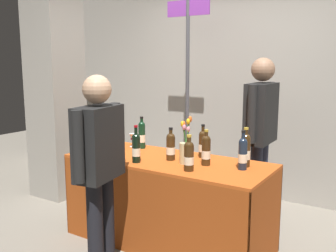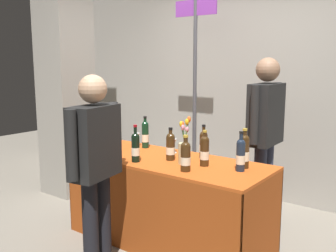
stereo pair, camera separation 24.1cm
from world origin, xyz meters
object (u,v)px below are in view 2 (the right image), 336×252
display_bottle_0 (204,144)px  booth_signpost (195,79)px  tasting_table (168,185)px  wine_glass_mid (173,143)px  featured_wine_bottle (205,150)px  flower_vase (184,149)px  taster_foreground_right (95,158)px  wine_glass_near_vendor (137,137)px  vendor_presenter (265,126)px  concrete_pillar (64,54)px

display_bottle_0 → booth_signpost: booth_signpost is taller
tasting_table → wine_glass_mid: size_ratio=13.66×
featured_wine_bottle → display_bottle_0: bearing=123.5°
wine_glass_mid → flower_vase: 0.42m
display_bottle_0 → wine_glass_mid: bearing=-179.5°
flower_vase → wine_glass_mid: bearing=139.0°
taster_foreground_right → display_bottle_0: bearing=-30.7°
wine_glass_near_vendor → vendor_presenter: (1.12, 0.63, 0.14)m
booth_signpost → featured_wine_bottle: bearing=-53.4°
concrete_pillar → wine_glass_near_vendor: size_ratio=25.58×
display_bottle_0 → vendor_presenter: (0.31, 0.64, 0.11)m
wine_glass_near_vendor → vendor_presenter: 1.29m
wine_glass_near_vendor → booth_signpost: size_ratio=0.06×
tasting_table → concrete_pillar: bearing=168.7°
wine_glass_mid → display_bottle_0: bearing=0.5°
vendor_presenter → taster_foreground_right: 1.74m
display_bottle_0 → flower_vase: size_ratio=0.74×
tasting_table → vendor_presenter: size_ratio=1.09×
display_bottle_0 → wine_glass_near_vendor: (-0.81, 0.01, -0.03)m
tasting_table → wine_glass_mid: wine_glass_mid is taller
wine_glass_mid → taster_foreground_right: size_ratio=0.09×
wine_glass_mid → booth_signpost: (-0.33, 0.87, 0.57)m
vendor_presenter → concrete_pillar: bearing=-79.4°
featured_wine_bottle → flower_vase: (-0.17, -0.05, 0.00)m
wine_glass_near_vendor → vendor_presenter: vendor_presenter is taller
flower_vase → wine_glass_near_vendor: bearing=160.2°
taster_foreground_right → booth_signpost: size_ratio=0.66×
wine_glass_near_vendor → flower_vase: bearing=-19.8°
tasting_table → wine_glass_mid: (-0.11, 0.23, 0.33)m
featured_wine_bottle → wine_glass_mid: size_ratio=2.25×
wine_glass_mid → booth_signpost: bearing=110.6°
featured_wine_bottle → flower_vase: size_ratio=0.74×
featured_wine_bottle → wine_glass_near_vendor: size_ratio=2.23×
concrete_pillar → featured_wine_bottle: bearing=-9.2°
wine_glass_mid → booth_signpost: booth_signpost is taller
taster_foreground_right → booth_signpost: booth_signpost is taller
wine_glass_near_vendor → wine_glass_mid: wine_glass_near_vendor is taller
wine_glass_mid → taster_foreground_right: (-0.03, -0.96, 0.05)m
tasting_table → taster_foreground_right: 0.83m
featured_wine_bottle → taster_foreground_right: size_ratio=0.20×
concrete_pillar → flower_vase: bearing=-11.4°
wine_glass_near_vendor → booth_signpost: booth_signpost is taller
flower_vase → tasting_table: bearing=167.8°
flower_vase → featured_wine_bottle: bearing=17.5°
wine_glass_near_vendor → flower_vase: (0.78, -0.28, 0.04)m
concrete_pillar → vendor_presenter: size_ratio=2.06×
wine_glass_near_vendor → wine_glass_mid: 0.47m
concrete_pillar → tasting_table: (1.85, -0.37, -1.19)m
featured_wine_bottle → display_bottle_0: size_ratio=0.99×
wine_glass_near_vendor → taster_foreground_right: 1.07m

